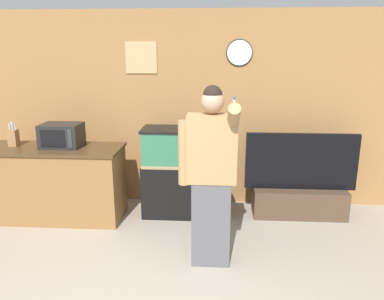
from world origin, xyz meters
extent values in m
cube|color=olive|center=(0.00, 2.86, 1.30)|extent=(10.00, 0.06, 2.60)
cube|color=tan|center=(-0.34, 2.83, 1.99)|extent=(0.41, 0.02, 0.41)
cylinder|color=white|center=(0.94, 2.82, 2.06)|extent=(0.32, 0.03, 0.32)
cylinder|color=black|center=(0.94, 2.82, 2.06)|extent=(0.34, 0.01, 0.34)
cube|color=brown|center=(-1.38, 2.17, 0.45)|extent=(1.70, 0.64, 0.89)
cube|color=#48321C|center=(-1.38, 2.17, 0.91)|extent=(1.74, 0.68, 0.03)
cube|color=black|center=(-1.25, 2.22, 1.07)|extent=(0.48, 0.36, 0.29)
cube|color=black|center=(-1.28, 2.04, 1.07)|extent=(0.30, 0.01, 0.20)
cube|color=#2D2D33|center=(-1.07, 2.04, 1.07)|extent=(0.05, 0.01, 0.23)
cube|color=olive|center=(-1.87, 2.22, 1.03)|extent=(0.11, 0.11, 0.20)
cylinder|color=#B7B7BC|center=(-1.90, 2.22, 1.17)|extent=(0.02, 0.02, 0.08)
cylinder|color=#B7B7BC|center=(-1.87, 2.22, 1.19)|extent=(0.02, 0.02, 0.11)
cylinder|color=#B7B7BC|center=(-1.83, 2.22, 1.17)|extent=(0.02, 0.02, 0.08)
cylinder|color=#B7B7BC|center=(-1.90, 2.27, 1.17)|extent=(0.02, 0.02, 0.07)
cylinder|color=#B7B7BC|center=(-1.87, 2.27, 1.17)|extent=(0.02, 0.02, 0.07)
cube|color=black|center=(0.24, 2.39, 0.34)|extent=(1.04, 0.49, 0.67)
cube|color=#937F5B|center=(0.24, 2.39, 0.69)|extent=(1.01, 0.47, 0.04)
cube|color=#2D6B4C|center=(0.24, 2.39, 0.91)|extent=(0.99, 0.47, 0.45)
cube|color=black|center=(0.24, 2.39, 1.13)|extent=(1.04, 0.49, 0.03)
cube|color=#4C3828|center=(1.74, 2.43, 0.18)|extent=(1.18, 0.40, 0.37)
cube|color=black|center=(1.74, 2.43, 0.72)|extent=(1.38, 0.05, 0.71)
cube|color=black|center=(1.74, 2.46, 0.72)|extent=(1.41, 0.01, 0.74)
cube|color=#515156|center=(0.62, 1.23, 0.43)|extent=(0.38, 0.21, 0.87)
cube|color=#A37F51|center=(0.62, 1.23, 1.19)|extent=(0.47, 0.23, 0.65)
sphere|color=tan|center=(0.62, 1.23, 1.64)|extent=(0.22, 0.22, 0.22)
sphere|color=black|center=(0.62, 1.23, 1.70)|extent=(0.18, 0.18, 0.18)
cylinder|color=#A37F51|center=(0.36, 1.23, 1.15)|extent=(0.12, 0.12, 0.62)
cylinder|color=#A37F51|center=(0.80, 1.09, 1.52)|extent=(0.11, 0.34, 0.28)
cylinder|color=white|center=(0.80, 1.07, 1.62)|extent=(0.02, 0.06, 0.11)
cylinder|color=#2856B2|center=(0.80, 1.05, 1.68)|extent=(0.02, 0.03, 0.05)
camera|label=1|loc=(0.65, -2.16, 2.08)|focal=35.00mm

